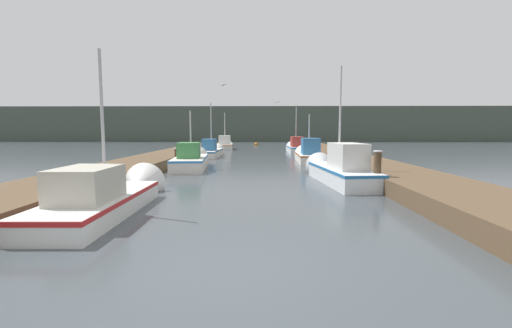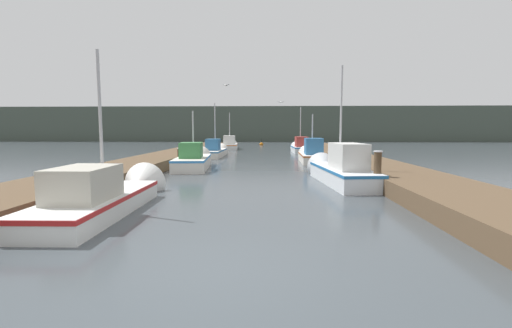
{
  "view_description": "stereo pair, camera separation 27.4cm",
  "coord_description": "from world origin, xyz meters",
  "px_view_note": "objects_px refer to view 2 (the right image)",
  "views": [
    {
      "loc": [
        0.53,
        -4.85,
        2.16
      ],
      "look_at": [
        0.29,
        8.07,
        0.83
      ],
      "focal_mm": 24.0,
      "sensor_mm": 36.0,
      "label": 1
    },
    {
      "loc": [
        0.8,
        -4.84,
        2.16
      ],
      "look_at": [
        0.29,
        8.07,
        0.83
      ],
      "focal_mm": 24.0,
      "sensor_mm": 36.0,
      "label": 2
    }
  ],
  "objects_px": {
    "fishing_boat_4": "(216,151)",
    "channel_buoy": "(261,144)",
    "fishing_boat_2": "(194,160)",
    "mooring_piling_0": "(179,157)",
    "fishing_boat_5": "(300,147)",
    "fishing_boat_6": "(230,145)",
    "mooring_piling_2": "(377,171)",
    "fishing_boat_1": "(339,169)",
    "fishing_boat_0": "(110,194)",
    "seagull_lead": "(281,102)",
    "seagull_1": "(226,85)",
    "mooring_piling_1": "(211,146)",
    "fishing_boat_3": "(311,154)"
  },
  "relations": [
    {
      "from": "fishing_boat_6",
      "to": "mooring_piling_2",
      "type": "relative_size",
      "value": 4.39
    },
    {
      "from": "fishing_boat_6",
      "to": "mooring_piling_0",
      "type": "distance_m",
      "value": 18.24
    },
    {
      "from": "mooring_piling_0",
      "to": "fishing_boat_3",
      "type": "bearing_deg",
      "value": 23.25
    },
    {
      "from": "fishing_boat_4",
      "to": "channel_buoy",
      "type": "relative_size",
      "value": 6.17
    },
    {
      "from": "fishing_boat_0",
      "to": "fishing_boat_5",
      "type": "relative_size",
      "value": 1.22
    },
    {
      "from": "fishing_boat_1",
      "to": "mooring_piling_0",
      "type": "height_order",
      "value": "fishing_boat_1"
    },
    {
      "from": "channel_buoy",
      "to": "fishing_boat_0",
      "type": "bearing_deg",
      "value": -95.07
    },
    {
      "from": "seagull_1",
      "to": "mooring_piling_2",
      "type": "bearing_deg",
      "value": 144.6
    },
    {
      "from": "fishing_boat_4",
      "to": "channel_buoy",
      "type": "bearing_deg",
      "value": 80.71
    },
    {
      "from": "fishing_boat_0",
      "to": "fishing_boat_1",
      "type": "height_order",
      "value": "fishing_boat_1"
    },
    {
      "from": "fishing_boat_2",
      "to": "mooring_piling_1",
      "type": "distance_m",
      "value": 11.82
    },
    {
      "from": "channel_buoy",
      "to": "seagull_lead",
      "type": "bearing_deg",
      "value": -83.1
    },
    {
      "from": "fishing_boat_4",
      "to": "seagull_lead",
      "type": "xyz_separation_m",
      "value": [
        5.2,
        1.81,
        3.95
      ]
    },
    {
      "from": "seagull_1",
      "to": "fishing_boat_6",
      "type": "bearing_deg",
      "value": -57.3
    },
    {
      "from": "fishing_boat_0",
      "to": "mooring_piling_1",
      "type": "bearing_deg",
      "value": 91.34
    },
    {
      "from": "fishing_boat_6",
      "to": "mooring_piling_0",
      "type": "bearing_deg",
      "value": -97.02
    },
    {
      "from": "fishing_boat_2",
      "to": "fishing_boat_5",
      "type": "bearing_deg",
      "value": 55.59
    },
    {
      "from": "mooring_piling_1",
      "to": "seagull_lead",
      "type": "bearing_deg",
      "value": -17.45
    },
    {
      "from": "fishing_boat_2",
      "to": "mooring_piling_0",
      "type": "distance_m",
      "value": 1.06
    },
    {
      "from": "fishing_boat_5",
      "to": "mooring_piling_0",
      "type": "height_order",
      "value": "fishing_boat_5"
    },
    {
      "from": "fishing_boat_1",
      "to": "mooring_piling_2",
      "type": "relative_size",
      "value": 4.17
    },
    {
      "from": "fishing_boat_6",
      "to": "mooring_piling_2",
      "type": "bearing_deg",
      "value": -77.21
    },
    {
      "from": "fishing_boat_2",
      "to": "mooring_piling_2",
      "type": "bearing_deg",
      "value": -48.41
    },
    {
      "from": "fishing_boat_0",
      "to": "mooring_piling_1",
      "type": "xyz_separation_m",
      "value": [
        -0.96,
        21.74,
        0.23
      ]
    },
    {
      "from": "mooring_piling_0",
      "to": "mooring_piling_2",
      "type": "bearing_deg",
      "value": -41.0
    },
    {
      "from": "fishing_boat_6",
      "to": "mooring_piling_1",
      "type": "xyz_separation_m",
      "value": [
        -0.92,
        -6.88,
        0.18
      ]
    },
    {
      "from": "mooring_piling_1",
      "to": "seagull_1",
      "type": "relative_size",
      "value": 2.27
    },
    {
      "from": "fishing_boat_3",
      "to": "mooring_piling_2",
      "type": "xyz_separation_m",
      "value": [
        0.88,
        -11.15,
        0.25
      ]
    },
    {
      "from": "mooring_piling_1",
      "to": "fishing_boat_4",
      "type": "bearing_deg",
      "value": -74.72
    },
    {
      "from": "fishing_boat_0",
      "to": "mooring_piling_2",
      "type": "xyz_separation_m",
      "value": [
        8.02,
        2.68,
        0.32
      ]
    },
    {
      "from": "fishing_boat_1",
      "to": "fishing_boat_4",
      "type": "height_order",
      "value": "fishing_boat_1"
    },
    {
      "from": "fishing_boat_5",
      "to": "mooring_piling_1",
      "type": "relative_size",
      "value": 3.99
    },
    {
      "from": "seagull_lead",
      "to": "seagull_1",
      "type": "xyz_separation_m",
      "value": [
        -4.06,
        -4.0,
        0.91
      ]
    },
    {
      "from": "fishing_boat_5",
      "to": "seagull_1",
      "type": "bearing_deg",
      "value": -131.89
    },
    {
      "from": "fishing_boat_1",
      "to": "mooring_piling_1",
      "type": "height_order",
      "value": "fishing_boat_1"
    },
    {
      "from": "fishing_boat_1",
      "to": "seagull_1",
      "type": "distance_m",
      "value": 13.29
    },
    {
      "from": "mooring_piling_0",
      "to": "seagull_1",
      "type": "distance_m",
      "value": 7.47
    },
    {
      "from": "fishing_boat_4",
      "to": "fishing_boat_5",
      "type": "relative_size",
      "value": 1.25
    },
    {
      "from": "fishing_boat_5",
      "to": "mooring_piling_2",
      "type": "relative_size",
      "value": 3.44
    },
    {
      "from": "fishing_boat_0",
      "to": "fishing_boat_4",
      "type": "height_order",
      "value": "fishing_boat_4"
    },
    {
      "from": "mooring_piling_1",
      "to": "fishing_boat_0",
      "type": "bearing_deg",
      "value": -87.48
    },
    {
      "from": "fishing_boat_6",
      "to": "seagull_1",
      "type": "height_order",
      "value": "seagull_1"
    },
    {
      "from": "fishing_boat_0",
      "to": "fishing_boat_2",
      "type": "relative_size",
      "value": 1.0
    },
    {
      "from": "fishing_boat_5",
      "to": "fishing_boat_6",
      "type": "bearing_deg",
      "value": 139.72
    },
    {
      "from": "fishing_boat_3",
      "to": "fishing_boat_5",
      "type": "distance_m",
      "value": 9.07
    },
    {
      "from": "fishing_boat_6",
      "to": "mooring_piling_1",
      "type": "distance_m",
      "value": 6.94
    },
    {
      "from": "fishing_boat_0",
      "to": "channel_buoy",
      "type": "distance_m",
      "value": 36.68
    },
    {
      "from": "channel_buoy",
      "to": "mooring_piling_0",
      "type": "bearing_deg",
      "value": -98.89
    },
    {
      "from": "fishing_boat_1",
      "to": "seagull_1",
      "type": "height_order",
      "value": "seagull_1"
    },
    {
      "from": "seagull_lead",
      "to": "seagull_1",
      "type": "distance_m",
      "value": 5.77
    }
  ]
}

